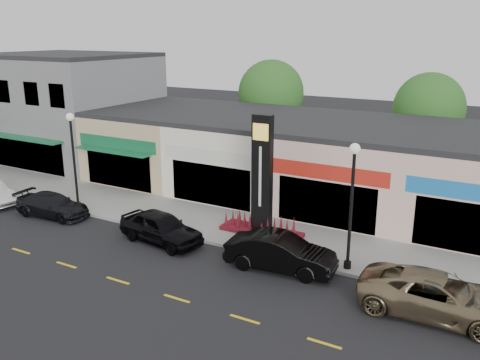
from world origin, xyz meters
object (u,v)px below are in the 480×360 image
at_px(lamp_west_near, 73,151).
at_px(lamp_east_near, 352,194).
at_px(car_black_conv, 281,253).
at_px(car_black_sedan, 161,227).
at_px(car_gold_suv, 438,296).
at_px(car_dark_sedan, 52,205).
at_px(pylon_sign, 262,193).

distance_m(lamp_west_near, lamp_east_near, 16.00).
xyz_separation_m(lamp_west_near, car_black_conv, (13.43, -1.27, -2.69)).
bearing_deg(car_black_sedan, car_gold_suv, -83.64).
distance_m(car_black_sedan, car_gold_suv, 12.80).
relative_size(lamp_west_near, car_gold_suv, 0.98).
bearing_deg(car_dark_sedan, lamp_east_near, -89.58).
bearing_deg(pylon_sign, car_gold_suv, -21.58).
xyz_separation_m(lamp_west_near, car_dark_sedan, (-0.44, -1.44, -2.84)).
height_order(lamp_east_near, car_dark_sedan, lamp_east_near).
distance_m(lamp_west_near, car_dark_sedan, 3.22).
bearing_deg(car_dark_sedan, car_black_sedan, -94.39).
xyz_separation_m(pylon_sign, car_gold_suv, (8.91, -3.52, -1.50)).
xyz_separation_m(car_black_conv, car_gold_suv, (6.48, -0.56, -0.01)).
height_order(lamp_west_near, pylon_sign, pylon_sign).
distance_m(car_black_conv, car_gold_suv, 6.50).
bearing_deg(lamp_west_near, lamp_east_near, 0.00).
relative_size(lamp_east_near, car_gold_suv, 0.98).
relative_size(lamp_west_near, lamp_east_near, 1.00).
distance_m(pylon_sign, car_black_sedan, 5.21).
relative_size(car_dark_sedan, car_black_sedan, 0.97).
height_order(pylon_sign, car_black_conv, pylon_sign).
bearing_deg(pylon_sign, lamp_east_near, -18.75).
distance_m(pylon_sign, car_black_conv, 4.11).
bearing_deg(car_black_sedan, car_dark_sedan, 98.39).
height_order(lamp_east_near, car_black_conv, lamp_east_near).
xyz_separation_m(lamp_east_near, pylon_sign, (-5.00, 1.70, -1.20)).
bearing_deg(car_black_sedan, lamp_east_near, -72.76).
bearing_deg(lamp_west_near, pylon_sign, 8.77).
relative_size(pylon_sign, car_dark_sedan, 1.37).
height_order(car_dark_sedan, car_black_conv, car_black_conv).
relative_size(pylon_sign, car_black_conv, 1.26).
bearing_deg(car_black_sedan, car_black_conv, -80.47).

